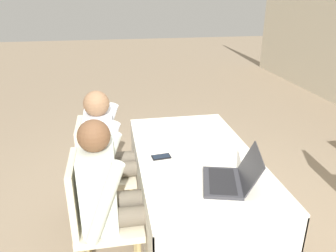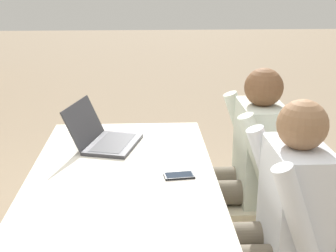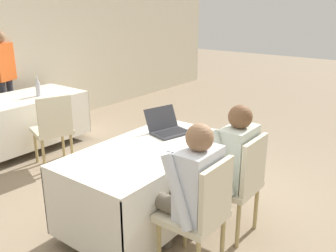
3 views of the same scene
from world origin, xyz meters
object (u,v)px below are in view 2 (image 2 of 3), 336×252
Objects in this scene: chair_near_left at (296,252)px; chair_near_right at (262,188)px; laptop at (104,137)px; cell_phone at (179,176)px; person_checkered_shirt at (275,219)px; person_white_shirt at (244,162)px.

chair_near_left is 0.61m from chair_near_right.
chair_near_right is at bearing -83.26° from laptop.
laptop is 0.91m from chair_near_right.
laptop is 0.58m from cell_phone.
laptop is at bearing -134.51° from person_checkered_shirt.
laptop is 1.16m from chair_near_left.
laptop is 2.96× the size of cell_phone.
chair_near_right is at bearing -64.07° from cell_phone.
chair_near_left is at bearing 0.00° from chair_near_right.
chair_near_right is (0.61, 0.00, 0.00)m from chair_near_left.
person_white_shirt is at bearing -90.00° from chair_near_right.
laptop is 0.47× the size of chair_near_left.
cell_phone is 0.61m from chair_near_left.
chair_near_left is (-0.74, -0.86, -0.26)m from laptop.
chair_near_left is 0.64m from person_white_shirt.
chair_near_left is 1.00× the size of chair_near_right.
person_white_shirt reaches higher than laptop.
chair_near_right is at bearing 90.00° from person_white_shirt.
chair_near_right is at bearing 170.33° from person_checkered_shirt.
chair_near_left is at bearing -129.27° from cell_phone.
person_white_shirt is at bearing -180.00° from person_checkered_shirt.
laptop reaches higher than chair_near_left.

